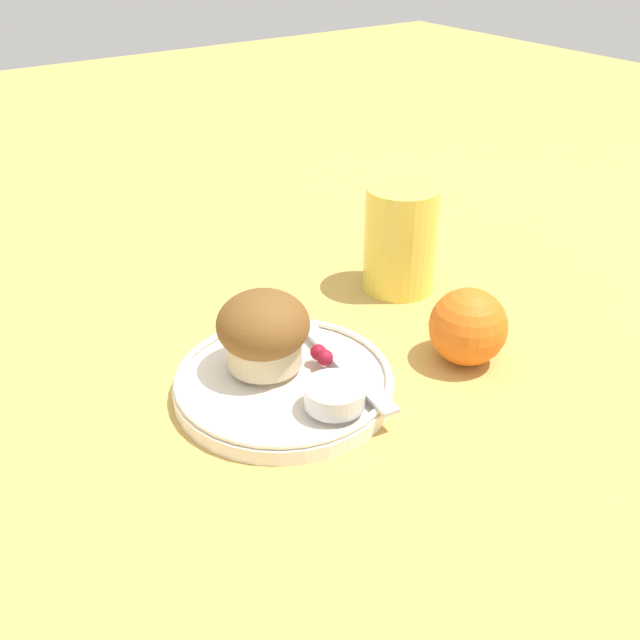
% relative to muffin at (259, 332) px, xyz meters
% --- Properties ---
extents(ground_plane, '(3.00, 3.00, 0.00)m').
position_rel_muffin_xyz_m(ground_plane, '(0.02, 0.00, -0.05)').
color(ground_plane, tan).
extents(plate, '(0.19, 0.19, 0.02)m').
position_rel_muffin_xyz_m(plate, '(0.03, 0.01, -0.04)').
color(plate, silver).
rests_on(plate, ground_plane).
extents(muffin, '(0.08, 0.08, 0.07)m').
position_rel_muffin_xyz_m(muffin, '(0.00, 0.00, 0.00)').
color(muffin, beige).
rests_on(muffin, plate).
extents(cream_ramekin, '(0.05, 0.05, 0.02)m').
position_rel_muffin_xyz_m(cream_ramekin, '(0.08, 0.02, -0.02)').
color(cream_ramekin, silver).
rests_on(cream_ramekin, plate).
extents(berry_pair, '(0.03, 0.01, 0.01)m').
position_rel_muffin_xyz_m(berry_pair, '(0.03, 0.05, -0.03)').
color(berry_pair, maroon).
rests_on(berry_pair, plate).
extents(butter_knife, '(0.16, 0.04, 0.00)m').
position_rel_muffin_xyz_m(butter_knife, '(0.04, 0.06, -0.03)').
color(butter_knife, '#B7B7BC').
rests_on(butter_knife, plate).
extents(orange_fruit, '(0.07, 0.07, 0.07)m').
position_rel_muffin_xyz_m(orange_fruit, '(0.08, 0.17, -0.02)').
color(orange_fruit, orange).
rests_on(orange_fruit, ground_plane).
extents(juice_glass, '(0.08, 0.08, 0.12)m').
position_rel_muffin_xyz_m(juice_glass, '(-0.07, 0.22, 0.00)').
color(juice_glass, '#EAD14C').
rests_on(juice_glass, ground_plane).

